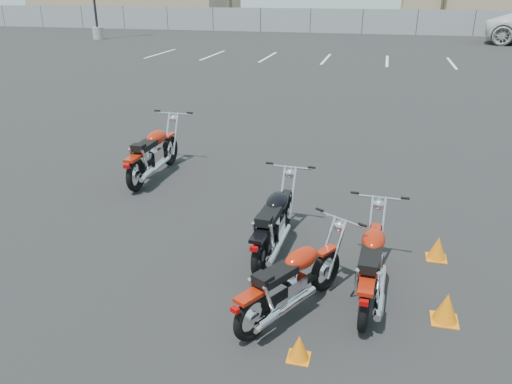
% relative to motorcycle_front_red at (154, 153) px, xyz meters
% --- Properties ---
extents(ground, '(120.00, 120.00, 0.00)m').
position_rel_motorcycle_front_red_xyz_m(ground, '(2.25, -2.39, -0.48)').
color(ground, black).
rests_on(ground, ground).
extents(motorcycle_front_red, '(0.84, 2.16, 1.06)m').
position_rel_motorcycle_front_red_xyz_m(motorcycle_front_red, '(0.00, 0.00, 0.00)').
color(motorcycle_front_red, black).
rests_on(motorcycle_front_red, ground).
extents(motorcycle_second_black, '(0.76, 1.96, 0.96)m').
position_rel_motorcycle_front_red_xyz_m(motorcycle_second_black, '(2.82, -2.27, -0.05)').
color(motorcycle_second_black, black).
rests_on(motorcycle_second_black, ground).
extents(motorcycle_third_red, '(0.74, 1.92, 0.94)m').
position_rel_motorcycle_front_red_xyz_m(motorcycle_third_red, '(4.15, -3.07, -0.05)').
color(motorcycle_third_red, black).
rests_on(motorcycle_third_red, ground).
extents(motorcycle_rear_red, '(1.23, 1.75, 0.90)m').
position_rel_motorcycle_front_red_xyz_m(motorcycle_rear_red, '(3.31, -3.62, -0.07)').
color(motorcycle_rear_red, black).
rests_on(motorcycle_rear_red, ground).
extents(training_cone_near, '(0.27, 0.27, 0.32)m').
position_rel_motorcycle_front_red_xyz_m(training_cone_near, '(5.01, -1.96, -0.32)').
color(training_cone_near, orange).
rests_on(training_cone_near, ground).
extents(training_cone_far, '(0.29, 0.29, 0.35)m').
position_rel_motorcycle_front_red_xyz_m(training_cone_far, '(4.98, -3.36, -0.31)').
color(training_cone_far, orange).
rests_on(training_cone_far, ground).
extents(training_cone_extra, '(0.22, 0.22, 0.27)m').
position_rel_motorcycle_front_red_xyz_m(training_cone_extra, '(3.52, -4.34, -0.35)').
color(training_cone_extra, orange).
rests_on(training_cone_extra, ground).
extents(chainlink_fence, '(80.06, 0.06, 1.80)m').
position_rel_motorcycle_front_red_xyz_m(chainlink_fence, '(2.25, 32.61, 0.42)').
color(chainlink_fence, gray).
rests_on(chainlink_fence, ground).
extents(tan_building_west, '(18.40, 10.40, 4.30)m').
position_rel_motorcycle_front_red_xyz_m(tan_building_west, '(-19.75, 39.61, 1.68)').
color(tan_building_west, tan).
rests_on(tan_building_west, ground).
extents(tan_building_east, '(14.40, 9.40, 3.70)m').
position_rel_motorcycle_front_red_xyz_m(tan_building_east, '(12.25, 41.61, 1.38)').
color(tan_building_east, tan).
rests_on(tan_building_east, ground).
extents(parking_line_stripes, '(15.12, 4.00, 0.01)m').
position_rel_motorcycle_front_red_xyz_m(parking_line_stripes, '(-0.25, 17.61, -0.48)').
color(parking_line_stripes, silver).
rests_on(parking_line_stripes, ground).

